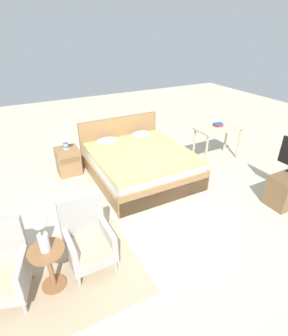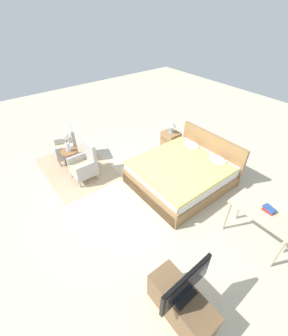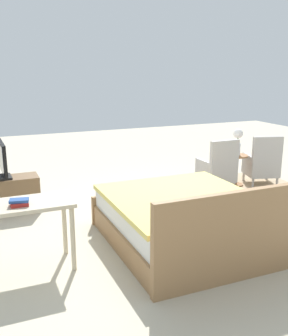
# 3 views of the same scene
# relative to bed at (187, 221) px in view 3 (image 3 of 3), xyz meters

# --- Properties ---
(ground_plane) EXTENTS (16.00, 16.00, 0.00)m
(ground_plane) POSITION_rel_bed_xyz_m (-0.25, -1.02, -0.30)
(ground_plane) COLOR beige
(floor_rug) EXTENTS (2.10, 1.50, 0.01)m
(floor_rug) POSITION_rel_bed_xyz_m (-2.04, -1.75, -0.29)
(floor_rug) COLOR tan
(floor_rug) RESTS_ON ground_plane
(bed) EXTENTS (1.80, 2.06, 0.96)m
(bed) POSITION_rel_bed_xyz_m (0.00, 0.00, 0.00)
(bed) COLOR #997047
(bed) RESTS_ON ground_plane
(armchair_by_window_left) EXTENTS (0.67, 0.67, 0.92)m
(armchair_by_window_left) POSITION_rel_bed_xyz_m (-2.52, -1.69, 0.08)
(armchair_by_window_left) COLOR #ADA8A3
(armchair_by_window_left) RESTS_ON floor_rug
(armchair_by_window_right) EXTENTS (0.55, 0.55, 0.92)m
(armchair_by_window_right) POSITION_rel_bed_xyz_m (-1.55, -1.69, 0.08)
(armchair_by_window_right) COLOR #ADA8A3
(armchair_by_window_right) RESTS_ON floor_rug
(side_table) EXTENTS (0.40, 0.40, 0.57)m
(side_table) POSITION_rel_bed_xyz_m (-2.04, -1.83, 0.06)
(side_table) COLOR #936038
(side_table) RESTS_ON ground_plane
(flower_vase) EXTENTS (0.17, 0.17, 0.48)m
(flower_vase) POSITION_rel_bed_xyz_m (-2.04, -1.83, 0.57)
(flower_vase) COLOR silver
(flower_vase) RESTS_ON side_table
(tv_stand) EXTENTS (0.96, 0.40, 0.54)m
(tv_stand) POSITION_rel_bed_xyz_m (1.95, -2.01, -0.03)
(tv_stand) COLOR brown
(tv_stand) RESTS_ON ground_plane
(tv_flatscreen) EXTENTS (0.21, 0.80, 0.54)m
(tv_flatscreen) POSITION_rel_bed_xyz_m (1.95, -2.01, 0.52)
(tv_flatscreen) COLOR black
(tv_flatscreen) RESTS_ON tv_stand
(vanity_desk) EXTENTS (1.04, 0.52, 0.76)m
(vanity_desk) POSITION_rel_bed_xyz_m (1.90, -0.12, 0.34)
(vanity_desk) COLOR beige
(vanity_desk) RESTS_ON ground_plane
(book_stack) EXTENTS (0.21, 0.15, 0.07)m
(book_stack) POSITION_rel_bed_xyz_m (1.92, -0.05, 0.49)
(book_stack) COLOR #AD2823
(book_stack) RESTS_ON vanity_desk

